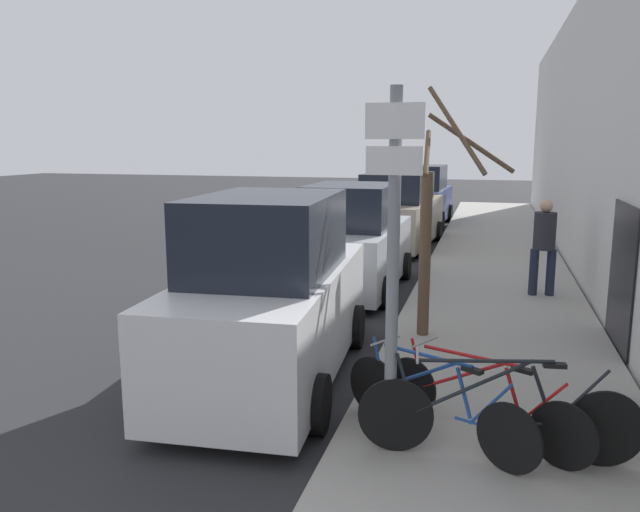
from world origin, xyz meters
The scene contains 13 objects.
ground_plane centered at (0.00, 11.20, 0.00)m, with size 80.00×80.00×0.00m, color #28282B.
sidewalk_curb centered at (2.60, 14.00, 0.07)m, with size 3.20×32.00×0.15m.
building_facade centered at (4.35, 13.94, 3.24)m, with size 0.23×32.00×6.50m.
signpost centered at (1.57, 4.48, 1.97)m, with size 0.52×0.13×3.36m.
bicycle_0 centered at (2.55, 4.54, 0.57)m, with size 2.55×0.47×0.98m.
bicycle_1 centered at (1.97, 4.73, 0.53)m, with size 1.93×1.22×0.88m.
bicycle_2 centered at (2.39, 4.89, 0.52)m, with size 2.02×1.11×0.86m.
parked_car_0 centered at (-0.22, 6.21, 1.08)m, with size 2.19×4.68×2.40m.
parked_car_1 centered at (-0.29, 11.29, 0.99)m, with size 2.06×4.17×2.19m.
parked_car_2 centered at (-0.15, 16.89, 0.98)m, with size 2.30×4.85×2.16m.
parked_car_3 centered at (-0.03, 22.00, 0.99)m, with size 2.10×4.32×2.19m.
pedestrian_near centered at (3.41, 11.24, 1.20)m, with size 0.48×0.40×1.82m.
street_tree centered at (1.57, 8.12, 1.73)m, with size 1.32×1.45×3.65m.
Camera 1 is at (2.39, -1.03, 3.03)m, focal length 35.00 mm.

